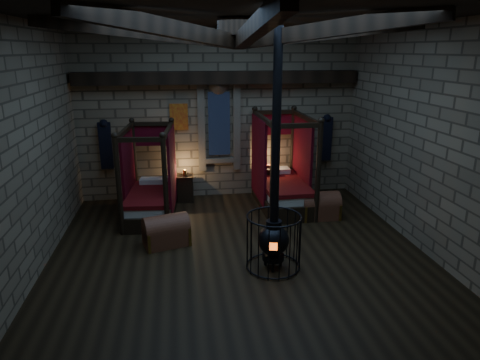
{
  "coord_description": "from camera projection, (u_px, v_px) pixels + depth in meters",
  "views": [
    {
      "loc": [
        -1.06,
        -7.25,
        3.71
      ],
      "look_at": [
        0.11,
        0.6,
        1.28
      ],
      "focal_mm": 32.0,
      "sensor_mm": 36.0,
      "label": 1
    }
  ],
  "objects": [
    {
      "name": "room",
      "position": [
        238.0,
        47.0,
        7.08
      ],
      "size": [
        7.02,
        7.02,
        4.29
      ],
      "color": "black",
      "rests_on": "ground"
    },
    {
      "name": "bed_left",
      "position": [
        151.0,
        195.0,
        9.78
      ],
      "size": [
        1.2,
        2.05,
        2.06
      ],
      "rotation": [
        0.0,
        0.0,
        -0.09
      ],
      "color": "black",
      "rests_on": "ground"
    },
    {
      "name": "bed_right",
      "position": [
        282.0,
        185.0,
        10.4
      ],
      "size": [
        1.16,
        2.16,
        2.24
      ],
      "rotation": [
        0.0,
        0.0,
        0.01
      ],
      "color": "black",
      "rests_on": "ground"
    },
    {
      "name": "trunk_left",
      "position": [
        166.0,
        231.0,
        8.4
      ],
      "size": [
        0.98,
        0.76,
        0.63
      ],
      "rotation": [
        0.0,
        0.0,
        0.28
      ],
      "color": "brown",
      "rests_on": "ground"
    },
    {
      "name": "trunk_right",
      "position": [
        320.0,
        206.0,
        9.75
      ],
      "size": [
        0.87,
        0.55,
        0.63
      ],
      "rotation": [
        0.0,
        0.0,
        -0.01
      ],
      "color": "brown",
      "rests_on": "ground"
    },
    {
      "name": "nightstand_left",
      "position": [
        185.0,
        188.0,
        10.81
      ],
      "size": [
        0.45,
        0.43,
        0.83
      ],
      "rotation": [
        0.0,
        0.0,
        -0.06
      ],
      "color": "black",
      "rests_on": "ground"
    },
    {
      "name": "nightstand_right",
      "position": [
        267.0,
        182.0,
        11.07
      ],
      "size": [
        0.53,
        0.51,
        0.88
      ],
      "rotation": [
        0.0,
        0.0,
        -0.07
      ],
      "color": "black",
      "rests_on": "ground"
    },
    {
      "name": "stove",
      "position": [
        274.0,
        236.0,
        7.41
      ],
      "size": [
        0.96,
        0.96,
        4.05
      ],
      "rotation": [
        0.0,
        0.0,
        -0.23
      ],
      "color": "black",
      "rests_on": "ground"
    }
  ]
}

